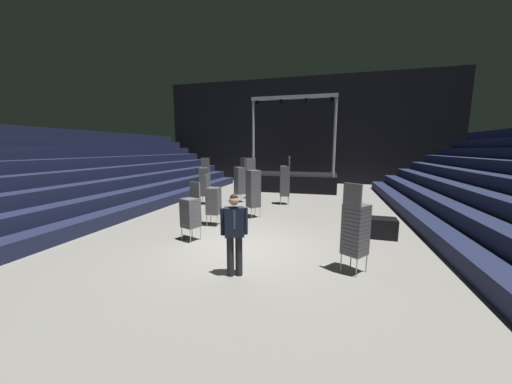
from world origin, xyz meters
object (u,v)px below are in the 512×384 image
object	(u,v)px
man_with_tie	(234,230)
chair_stack_mid_left	(191,212)
chair_stack_front_left	(253,188)
chair_stack_mid_right	(355,228)
chair_stack_rear_right	(285,180)
chair_stack_rear_left	(205,181)
equipment_road_case	(380,228)
stage_riser	(295,180)
chair_stack_mid_centre	(240,180)
crew_worker_near_stage	(252,180)
chair_stack_front_right	(213,200)

from	to	relation	value
man_with_tie	chair_stack_mid_left	distance (m)	2.69
chair_stack_front_left	chair_stack_mid_right	xyz separation A→B (m)	(3.42, -4.08, -0.17)
chair_stack_rear_right	chair_stack_mid_left	bearing A→B (deg)	149.83
chair_stack_rear_left	equipment_road_case	xyz separation A→B (m)	(7.31, -3.21, -0.81)
stage_riser	man_with_tie	distance (m)	12.67
chair_stack_mid_right	chair_stack_mid_centre	xyz separation A→B (m)	(-4.90, 6.86, 0.13)
chair_stack_front_left	crew_worker_near_stage	bearing A→B (deg)	-118.92
chair_stack_rear_left	crew_worker_near_stage	distance (m)	2.74
chair_stack_mid_left	chair_stack_rear_left	size ratio (longest dim) A/B	0.77
chair_stack_front_left	chair_stack_mid_centre	bearing A→B (deg)	-107.77
chair_stack_mid_left	chair_stack_mid_centre	xyz separation A→B (m)	(-0.47, 5.90, 0.25)
chair_stack_front_left	chair_stack_rear_left	world-z (taller)	chair_stack_front_left
chair_stack_mid_left	crew_worker_near_stage	world-z (taller)	crew_worker_near_stage
man_with_tie	chair_stack_mid_right	xyz separation A→B (m)	(2.44, 0.85, -0.01)
equipment_road_case	stage_riser	bearing A→B (deg)	112.37
chair_stack_front_left	chair_stack_rear_right	bearing A→B (deg)	-151.16
chair_stack_front_right	chair_stack_mid_centre	size ratio (longest dim) A/B	0.81
stage_riser	equipment_road_case	size ratio (longest dim) A/B	6.31
chair_stack_mid_left	crew_worker_near_stage	bearing A→B (deg)	-66.80
chair_stack_mid_centre	chair_stack_rear_right	xyz separation A→B (m)	(2.26, 0.03, 0.04)
chair_stack_rear_left	equipment_road_case	size ratio (longest dim) A/B	2.47
man_with_tie	stage_riser	bearing A→B (deg)	-110.10
stage_riser	chair_stack_mid_right	xyz separation A→B (m)	(2.79, -11.81, 0.38)
stage_riser	crew_worker_near_stage	world-z (taller)	stage_riser
man_with_tie	chair_stack_front_left	world-z (taller)	chair_stack_front_left
man_with_tie	equipment_road_case	size ratio (longest dim) A/B	1.95
man_with_tie	chair_stack_mid_left	xyz separation A→B (m)	(-1.99, 1.81, -0.14)
chair_stack_mid_left	equipment_road_case	distance (m)	5.69
chair_stack_mid_centre	chair_stack_rear_right	size ratio (longest dim) A/B	0.96
chair_stack_mid_right	crew_worker_near_stage	bearing A→B (deg)	156.50
chair_stack_rear_right	crew_worker_near_stage	world-z (taller)	chair_stack_rear_right
stage_riser	crew_worker_near_stage	bearing A→B (deg)	-115.56
chair_stack_front_left	chair_stack_front_right	size ratio (longest dim) A/B	1.28
chair_stack_mid_left	chair_stack_mid_right	bearing A→B (deg)	-170.54
stage_riser	equipment_road_case	distance (m)	9.87
chair_stack_front_right	chair_stack_rear_right	world-z (taller)	chair_stack_rear_right
stage_riser	chair_stack_front_left	bearing A→B (deg)	-94.63
chair_stack_mid_left	equipment_road_case	size ratio (longest dim) A/B	1.90
chair_stack_mid_left	crew_worker_near_stage	xyz separation A→B (m)	(-0.18, 7.05, 0.11)
stage_riser	chair_stack_mid_left	distance (m)	10.98
chair_stack_rear_left	chair_stack_mid_left	bearing A→B (deg)	100.38
stage_riser	equipment_road_case	xyz separation A→B (m)	(3.76, -9.13, -0.31)
man_with_tie	chair_stack_rear_left	size ratio (longest dim) A/B	0.79
man_with_tie	crew_worker_near_stage	bearing A→B (deg)	-97.94
man_with_tie	chair_stack_mid_left	bearing A→B (deg)	-64.02
chair_stack_mid_centre	chair_stack_rear_right	bearing A→B (deg)	-139.97
chair_stack_rear_left	chair_stack_front_right	bearing A→B (deg)	109.06
man_with_tie	crew_worker_near_stage	xyz separation A→B (m)	(-2.17, 8.87, -0.02)
chair_stack_rear_right	chair_stack_mid_centre	bearing A→B (deg)	77.28
chair_stack_rear_left	equipment_road_case	bearing A→B (deg)	145.45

